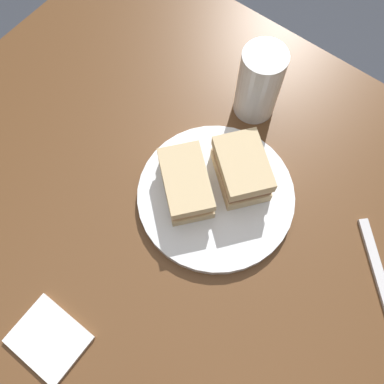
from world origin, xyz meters
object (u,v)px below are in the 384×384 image
(sandwich_half_left, at_px, (242,169))
(napkin, at_px, (47,337))
(pint_glass, at_px, (258,87))
(fork, at_px, (378,271))
(plate, at_px, (216,196))
(sandwich_half_right, at_px, (186,183))

(sandwich_half_left, xyz_separation_m, napkin, (0.08, 0.40, -0.05))
(pint_glass, relative_size, fork, 0.82)
(plate, height_order, pint_glass, pint_glass)
(sandwich_half_left, distance_m, napkin, 0.41)
(fork, bearing_deg, napkin, -86.09)
(napkin, height_order, fork, napkin)
(sandwich_half_left, distance_m, sandwich_half_right, 0.10)
(sandwich_half_right, bearing_deg, fork, -166.07)
(plate, bearing_deg, napkin, 78.85)
(pint_glass, height_order, fork, pint_glass)
(plate, height_order, napkin, plate)
(plate, relative_size, fork, 1.52)
(pint_glass, bearing_deg, fork, 157.81)
(pint_glass, bearing_deg, plate, 105.28)
(plate, height_order, sandwich_half_left, sandwich_half_left)
(sandwich_half_left, distance_m, fork, 0.28)
(fork, bearing_deg, sandwich_half_left, -133.20)
(pint_glass, xyz_separation_m, napkin, (0.01, 0.55, -0.06))
(sandwich_half_left, relative_size, fork, 0.75)
(plate, distance_m, fork, 0.30)
(sandwich_half_right, xyz_separation_m, napkin, (0.02, 0.32, -0.04))
(plate, relative_size, napkin, 2.49)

